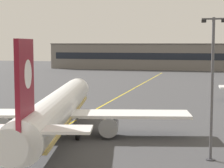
{
  "coord_description": "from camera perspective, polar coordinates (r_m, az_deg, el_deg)",
  "views": [
    {
      "loc": [
        19.72,
        -34.45,
        11.33
      ],
      "look_at": [
        9.04,
        7.26,
        6.96
      ],
      "focal_mm": 65.27,
      "sensor_mm": 36.0,
      "label": 1
    }
  ],
  "objects": [
    {
      "name": "safety_cone_by_nose_gear",
      "position": [
        66.13,
        -1.43,
        -3.85
      ],
      "size": [
        0.44,
        0.44,
        0.55
      ],
      "color": "orange",
      "rests_on": "ground"
    },
    {
      "name": "ground_plane",
      "position": [
        41.28,
        -15.07,
        -10.34
      ],
      "size": [
        400.0,
        400.0,
        0.0
      ],
      "primitive_type": "plane",
      "color": "#3D3D3F"
    },
    {
      "name": "airliner_foreground",
      "position": [
        49.73,
        -7.59,
        -3.47
      ],
      "size": [
        32.29,
        41.14,
        11.65
      ],
      "color": "white",
      "rests_on": "ground"
    },
    {
      "name": "apron_lamp_post",
      "position": [
        39.9,
        13.85,
        -0.36
      ],
      "size": [
        2.24,
        0.9,
        13.72
      ],
      "color": "#515156",
      "rests_on": "ground"
    },
    {
      "name": "terminal_building",
      "position": [
        174.74,
        10.28,
        3.8
      ],
      "size": [
        117.41,
        12.4,
        11.08
      ],
      "color": "slate",
      "rests_on": "ground"
    },
    {
      "name": "taxiway_centreline",
      "position": [
        68.34,
        -2.62,
        -3.75
      ],
      "size": [
        0.31,
        180.0,
        0.01
      ],
      "primitive_type": "cube",
      "rotation": [
        0.0,
        0.0,
        -0.0
      ],
      "color": "yellow",
      "rests_on": "ground"
    }
  ]
}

